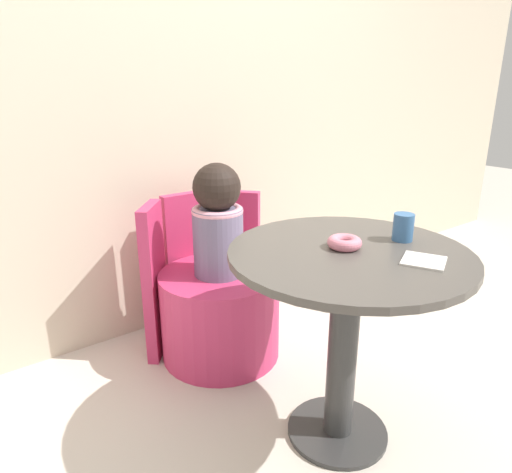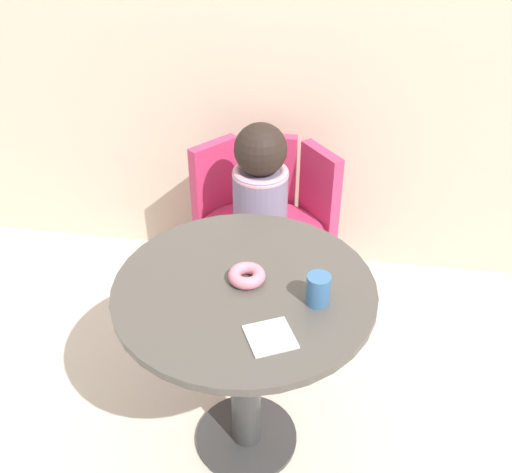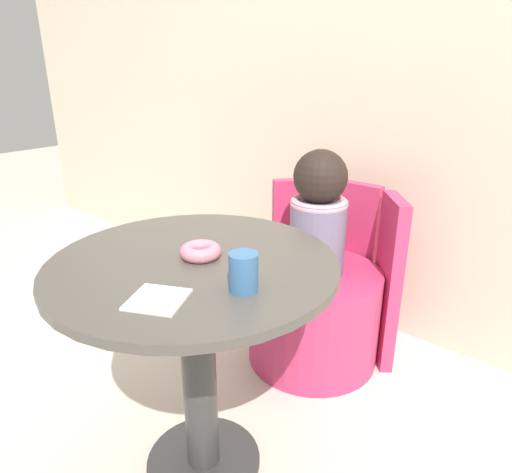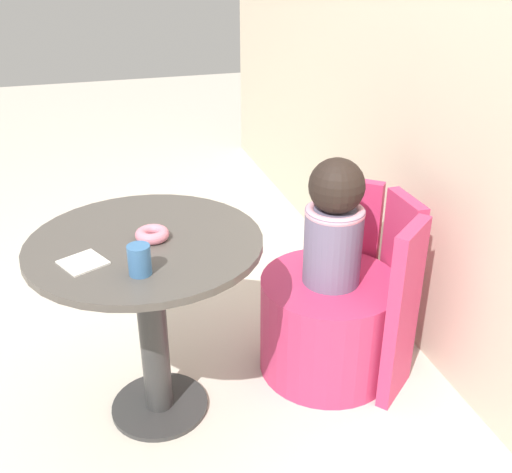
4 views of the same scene
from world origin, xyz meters
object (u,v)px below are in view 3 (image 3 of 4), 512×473
object	(u,v)px
child_figure	(318,214)
donut	(200,251)
tub_chair	(313,315)
cup	(244,272)
round_table	(196,318)

from	to	relation	value
child_figure	donut	bearing A→B (deg)	-85.14
donut	tub_chair	bearing A→B (deg)	94.86
tub_chair	cup	bearing A→B (deg)	-69.90
child_figure	donut	distance (m)	0.68
cup	round_table	bearing A→B (deg)	169.80
tub_chair	donut	distance (m)	0.86
round_table	donut	size ratio (longest dim) A/B	7.01
round_table	child_figure	size ratio (longest dim) A/B	1.57
round_table	donut	xyz separation A→B (m)	(0.00, 0.03, 0.20)
child_figure	donut	world-z (taller)	child_figure
round_table	tub_chair	xyz separation A→B (m)	(-0.05, 0.70, -0.33)
child_figure	cup	xyz separation A→B (m)	(0.27, -0.74, 0.11)
donut	cup	size ratio (longest dim) A/B	1.20
round_table	child_figure	xyz separation A→B (m)	(-0.05, 0.70, 0.12)
round_table	tub_chair	world-z (taller)	round_table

